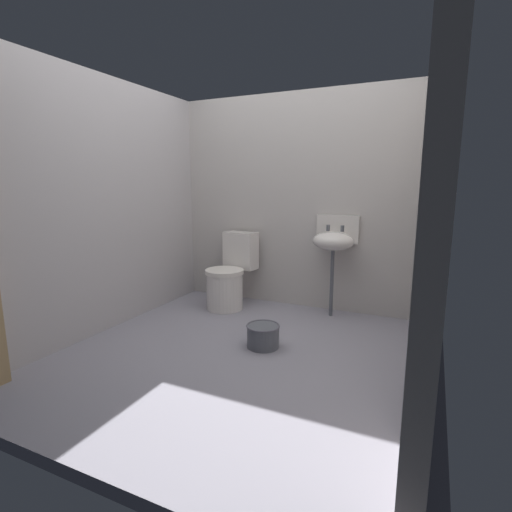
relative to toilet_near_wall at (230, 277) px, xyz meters
name	(u,v)px	position (x,y,z in m)	size (l,w,h in m)	color
ground_plane	(239,354)	(0.59, -0.93, -0.36)	(2.95, 2.97, 0.08)	gray
wall_back	(296,202)	(0.59, 0.40, 0.78)	(2.95, 0.10, 2.20)	#B4ADA9
wall_left	(113,205)	(-0.74, -0.83, 0.78)	(0.10, 2.77, 2.20)	#ADA8AB
wall_right	(434,215)	(1.92, -0.83, 0.78)	(0.10, 2.77, 2.20)	#BBAFA5
toilet_near_wall	(230,277)	(0.00, 0.00, 0.00)	(0.45, 0.63, 0.78)	silver
sink	(334,240)	(1.05, 0.19, 0.43)	(0.42, 0.35, 0.99)	#50535B
bucket	(263,335)	(0.74, -0.81, -0.22)	(0.27, 0.27, 0.19)	#50535B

